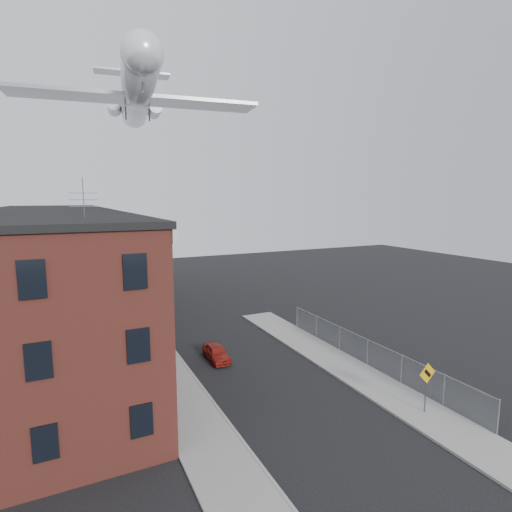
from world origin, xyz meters
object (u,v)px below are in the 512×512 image
Objects in this scene: car_mid at (152,309)px; airplane at (137,94)px; street_tree at (126,274)px; car_far at (135,287)px; warning_sign at (427,380)px; utility_pole at (139,280)px; car_near at (216,352)px.

airplane is (0.43, 6.07, 21.31)m from car_mid.
street_tree is 5.58m from car_mid.
car_far is (0.00, 10.33, -0.00)m from car_mid.
car_mid is at bearing -94.08° from airplane.
warning_sign is 22.25m from utility_pole.
airplane reaches higher than car_mid.
warning_sign is 0.62× the size of car_far.
warning_sign is 13.68m from car_near.
car_near is at bearing 122.93° from warning_sign.
car_mid is at bearing -97.81° from car_far.
street_tree is 18.10m from car_near.
street_tree reaches higher than warning_sign.
street_tree is 6.65m from car_far.
car_mid is 0.15× the size of airplane.
car_mid is (-9.20, 24.42, -1.22)m from warning_sign.
car_far is at bearing 104.83° from warning_sign.
utility_pole is 2.77× the size of car_near.
utility_pole is at bearing 120.48° from warning_sign.
airplane is (2.43, 11.46, 17.29)m from utility_pole.
airplane is at bearing 36.19° from street_tree.
airplane reaches higher than car_near.
airplane is at bearing -91.99° from car_far.
utility_pole reaches higher than warning_sign.
car_mid is (1.67, -4.53, -2.79)m from street_tree.
street_tree reaches higher than car_near.
street_tree is 1.60× the size of car_near.
airplane is at bearing 95.03° from car_near.
car_far is (-9.20, 34.74, -1.23)m from warning_sign.
car_far is at bearing 95.34° from car_near.
street_tree is at bearing 115.22° from car_mid.
utility_pole is at bearing -105.06° from car_far.
warning_sign is 0.31× the size of utility_pole.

